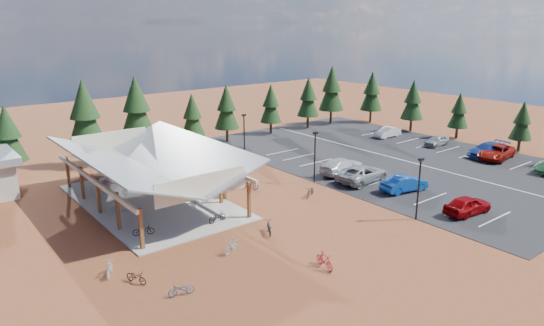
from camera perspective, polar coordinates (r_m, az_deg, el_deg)
The scene contains 46 objects.
ground at distance 43.86m, azimuth 1.98°, elevation -4.24°, with size 140.00×140.00×0.00m, color brown.
asphalt_lot at distance 58.73m, azimuth 13.96°, elevation 0.63°, with size 27.00×44.00×0.04m, color black.
concrete_pad at distance 44.45m, azimuth -13.93°, elevation -4.38°, with size 10.60×18.60×0.10m, color gray.
bike_pavilion at distance 43.30m, azimuth -14.27°, elevation 0.30°, with size 11.65×19.40×4.97m.
lamp_post_0 at distance 40.10m, azimuth 16.89°, elevation -2.44°, with size 0.50×0.25×5.14m.
lamp_post_1 at distance 47.56m, azimuth 5.06°, elevation 1.11°, with size 0.50×0.25×5.14m.
lamp_post_2 at distance 56.61m, azimuth -3.30°, elevation 3.60°, with size 0.50×0.25×5.14m.
trash_bin_0 at distance 43.84m, azimuth -5.71°, elevation -3.70°, with size 0.60×0.60×0.90m, color #49361A.
trash_bin_1 at distance 44.36m, azimuth -5.80°, elevation -3.46°, with size 0.60×0.60×0.90m, color #49361A.
pine_1 at distance 55.02m, azimuth -28.67°, elevation 3.02°, with size 3.27×3.27×7.61m.
pine_2 at distance 56.20m, azimuth -21.16°, elevation 5.44°, with size 4.12×4.12×9.59m.
pine_3 at distance 59.19m, azimuth -15.67°, elevation 6.38°, with size 4.08×4.08×9.51m.
pine_4 at distance 60.88m, azimuth -9.35°, elevation 5.56°, with size 3.02×3.02×7.02m.
pine_5 at distance 64.08m, azimuth -5.38°, elevation 6.56°, with size 3.27×3.27×7.61m.
pine_6 at distance 68.53m, azimuth -0.14°, elevation 6.98°, with size 3.04×3.04×7.08m.
pine_7 at distance 72.70m, azimuth 4.29°, elevation 7.74°, with size 3.27×3.27×7.63m.
pine_8 at distance 76.16m, azimuth 7.03°, elevation 8.70°, with size 3.87×3.87×9.01m.
pine_10 at distance 66.51m, azimuth 27.37°, elevation 4.43°, with size 2.68×2.68×6.24m.
pine_11 at distance 70.70m, azimuth 21.15°, elevation 5.79°, with size 2.70×2.70×6.30m.
pine_12 at distance 73.19m, azimuth 16.23°, elevation 7.13°, with size 3.21×3.21×7.49m.
pine_13 at distance 78.43m, azimuth 11.66°, elevation 8.27°, with size 3.46×3.46×8.06m.
bike_0 at distance 37.50m, azimuth -14.89°, elevation -7.62°, with size 0.55×1.59×0.83m, color black.
bike_1 at distance 42.38m, azimuth -17.74°, elevation -4.97°, with size 0.44×1.54×0.93m, color #96979E.
bike_2 at distance 46.77m, azimuth -16.43°, elevation -2.95°, with size 0.53×1.52×0.80m, color #26389C.
bike_3 at distance 49.58m, azimuth -18.65°, elevation -1.92°, with size 0.48×1.71×1.03m, color maroon.
bike_4 at distance 38.79m, azimuth -6.47°, elevation -6.30°, with size 0.58×1.66×0.87m, color black.
bike_5 at distance 42.28m, azimuth -8.53°, elevation -4.31°, with size 0.50×1.76×1.06m, color gray.
bike_6 at distance 45.29m, azimuth -12.07°, elevation -3.20°, with size 0.59×1.69×0.89m, color #22209E.
bike_7 at distance 51.53m, azimuth -15.21°, elevation -0.90°, with size 0.52×1.86×1.12m, color maroon.
bike_8 at distance 31.44m, azimuth -15.68°, elevation -12.76°, with size 0.55×1.58×0.83m, color black.
bike_9 at distance 32.73m, azimuth -18.57°, elevation -11.66°, with size 0.46×1.62×0.97m, color #A1A6A9.
bike_10 at distance 29.57m, azimuth -10.61°, elevation -14.39°, with size 0.55×1.57×0.82m, color navy.
bike_11 at distance 32.07m, azimuth 6.20°, elevation -11.30°, with size 0.52×1.86×1.12m, color maroon.
bike_12 at distance 36.75m, azimuth -0.36°, elevation -7.59°, with size 0.65×1.86×0.98m, color black.
bike_13 at distance 34.05m, azimuth -4.76°, elevation -9.62°, with size 0.49×1.73×1.04m, color gray.
bike_14 at distance 46.44m, azimuth -2.59°, elevation -2.42°, with size 0.66×1.88×0.99m, color navy.
bike_15 at distance 46.67m, azimuth -2.46°, elevation -2.35°, with size 0.45×1.58×0.95m, color maroon.
bike_16 at distance 44.41m, azimuth 4.52°, elevation -3.36°, with size 0.64×1.82×0.96m, color black.
car_0 at distance 43.31m, azimuth 22.01°, elevation -4.60°, with size 1.82×4.53×1.54m, color #810205.
car_1 at distance 47.09m, azimuth 15.30°, elevation -2.32°, with size 1.64×4.70×1.55m, color navy.
car_2 at distance 48.98m, azimuth 10.59°, elevation -1.23°, with size 2.74×5.94×1.65m, color #94969B.
car_3 at distance 51.26m, azimuth 8.27°, elevation -0.34°, with size 2.29×5.64×1.64m, color silver.
car_6 at distance 61.87m, azimuth 24.88°, elevation 1.16°, with size 2.70×5.86×1.63m, color #901207.
car_7 at distance 62.45m, azimuth 24.04°, elevation 1.41°, with size 2.33×5.74×1.66m, color navy.
car_8 at distance 65.78m, azimuth 18.81°, elevation 2.52°, with size 1.60×3.99×1.36m, color gray.
car_9 at distance 68.86m, azimuth 13.42°, elevation 3.55°, with size 1.47×4.21×1.39m, color silver.
Camera 1 is at (-26.66, -31.27, 15.33)m, focal length 32.00 mm.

